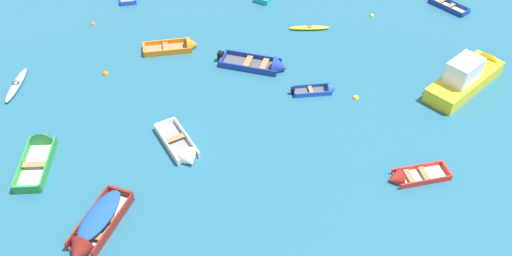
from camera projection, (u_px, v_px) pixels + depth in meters
rowboat_maroon_cluster_inner at (93, 229)px, 25.87m from camera, size 2.96×4.64×1.37m
rowboat_deep_blue_back_row_center at (439, 1)px, 42.67m from camera, size 2.98×3.44×1.01m
kayak_yellow_outer_right at (309, 28)px, 39.82m from camera, size 3.00×0.52×0.29m
kayak_grey_near_left at (16, 85)px, 34.68m from camera, size 0.83×3.66×0.35m
rowboat_orange_near_camera at (182, 46)px, 37.91m from camera, size 3.93×1.78×1.24m
rowboat_red_distant_center at (406, 178)px, 28.71m from camera, size 3.53×1.72×1.08m
rowboat_green_back_row_right at (41, 150)px, 30.16m from camera, size 1.56×4.43×1.36m
rowboat_white_back_row_left at (184, 152)px, 30.10m from camera, size 2.90×4.02×1.20m
rowboat_blue_midfield_right at (322, 90)px, 34.32m from camera, size 2.92×1.10×0.83m
rowboat_deep_blue_cluster_outer at (267, 66)px, 36.16m from camera, size 4.87×2.85×1.44m
motor_launch_yellow_foreground_center at (469, 75)px, 34.49m from camera, size 6.54×5.99×2.68m
mooring_buoy_trailing at (106, 74)px, 35.82m from camera, size 0.42×0.42×0.42m
mooring_buoy_between_boats_left at (93, 24)px, 40.45m from camera, size 0.34×0.34×0.34m
mooring_buoy_midfield at (356, 98)px, 33.95m from camera, size 0.39×0.39×0.39m
mooring_buoy_near_foreground at (372, 16)px, 41.36m from camera, size 0.34×0.34×0.34m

